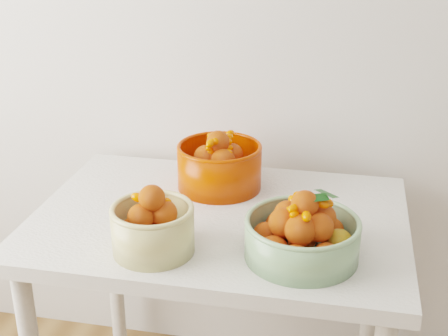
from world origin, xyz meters
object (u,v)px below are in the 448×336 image
at_px(table, 220,246).
at_px(bowl_cream, 153,227).
at_px(bowl_orange, 219,165).
at_px(bowl_green, 302,234).

distance_m(table, bowl_cream, 0.29).
bearing_deg(table, bowl_orange, 102.08).
bearing_deg(table, bowl_green, -36.02).
relative_size(table, bowl_orange, 3.67).
relative_size(bowl_cream, bowl_orange, 0.82).
bearing_deg(bowl_orange, table, -77.92).
distance_m(table, bowl_green, 0.33).
distance_m(table, bowl_orange, 0.25).
bearing_deg(bowl_orange, bowl_green, -51.87).
xyz_separation_m(table, bowl_green, (0.24, -0.17, 0.16)).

